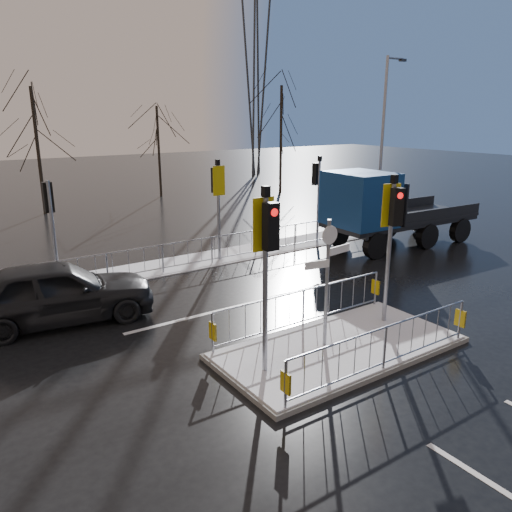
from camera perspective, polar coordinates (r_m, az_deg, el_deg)
ground at (r=12.42m, az=9.47°, el=-10.56°), size 120.00×120.00×0.00m
snow_verge at (r=19.09m, az=-8.53°, el=-0.89°), size 30.00×2.00×0.04m
lane_markings at (r=12.21m, az=10.56°, el=-11.09°), size 8.00×11.38×0.01m
traffic_island at (r=12.26m, az=9.48°, el=-8.92°), size 6.00×3.04×4.15m
far_kerb_fixtures at (r=18.51m, az=-7.15°, el=1.84°), size 18.00×0.65×3.83m
car_far_lane at (r=14.51m, az=-21.82°, el=-3.85°), size 5.35×2.79×1.74m
flatbed_truck at (r=21.31m, az=13.70°, el=5.35°), size 7.16×2.90×3.26m
tree_far_a at (r=30.49m, az=-23.92°, el=13.40°), size 3.75×3.75×7.08m
tree_far_b at (r=34.81m, az=-11.14°, el=13.54°), size 3.25×3.25×6.14m
tree_far_c at (r=36.23m, az=2.89°, el=15.42°), size 4.00×4.00×7.55m
street_lamp_right at (r=24.68m, az=14.35°, el=12.93°), size 1.25×0.18×8.00m
pylon_wires at (r=45.59m, az=-1.26°, el=22.97°), size 70.00×2.38×19.97m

